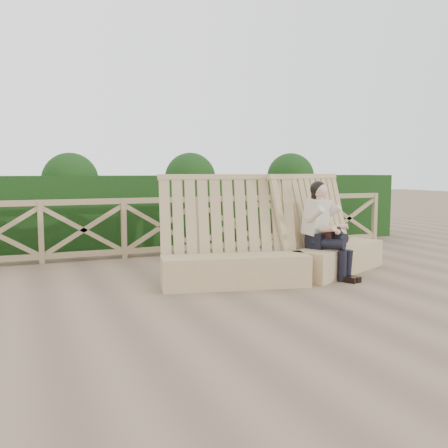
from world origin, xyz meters
name	(u,v)px	position (x,y,z in m)	size (l,w,h in m)	color
ground	(239,298)	(0.00, 0.00, 0.00)	(60.00, 60.00, 0.00)	brown
bench	(288,252)	(1.17, 0.81, 0.39)	(3.96, 1.60, 1.57)	#8D7750
woman	(324,227)	(1.70, 0.67, 0.76)	(0.61, 0.94, 1.44)	black
guardrail	(161,226)	(0.00, 3.50, 0.55)	(10.10, 0.09, 1.10)	olive
hedge	(146,211)	(0.00, 4.70, 0.75)	(12.00, 1.20, 1.50)	black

